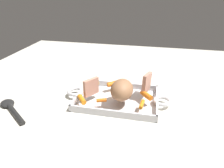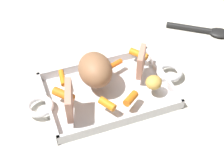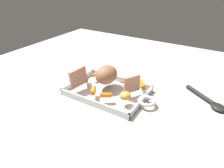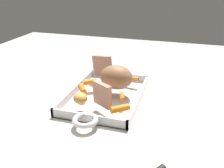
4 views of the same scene
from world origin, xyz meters
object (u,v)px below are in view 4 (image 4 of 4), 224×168
Objects in this scene: roasting_dish at (106,95)px; baby_carrot_northwest at (90,82)px; pork_roast at (116,77)px; roast_slice_outer at (102,66)px; baby_carrot_center_right at (122,97)px; baby_carrot_short at (132,78)px; baby_carrot_long at (120,109)px; potato_corner at (80,98)px; roast_slice_thin at (102,95)px; baby_carrot_southeast at (82,89)px; baby_carrot_northeast at (116,74)px.

baby_carrot_northwest reaches higher than roasting_dish.
pork_roast is 1.41× the size of roast_slice_outer.
roasting_dish is 0.07m from pork_roast.
baby_carrot_short is at bearing -178.51° from baby_carrot_center_right.
baby_carrot_northwest is at bearing -118.66° from baby_carrot_center_right.
roast_slice_outer is 0.29m from baby_carrot_long.
potato_corner reaches higher than baby_carrot_center_right.
roast_slice_outer reaches higher than roasting_dish.
roasting_dish is at bearing 158.10° from potato_corner.
baby_carrot_center_right is 0.16m from baby_carrot_short.
pork_roast is at bearing 177.00° from roast_slice_thin.
baby_carrot_short is (-0.16, -0.00, -0.00)m from baby_carrot_center_right.
baby_carrot_center_right is 0.86× the size of baby_carrot_southeast.
pork_roast reaches higher than roast_slice_thin.
baby_carrot_long reaches higher than roasting_dish.
potato_corner is (0.14, 0.02, 0.01)m from baby_carrot_northwest.
baby_carrot_center_right is 0.15m from baby_carrot_southeast.
baby_carrot_southeast is 1.00× the size of potato_corner.
pork_roast is 0.13m from baby_carrot_southeast.
roast_slice_outer is 2.05× the size of baby_carrot_center_right.
roast_slice_outer is at bearing -138.75° from pork_roast.
roasting_dish is 0.13m from potato_corner.
pork_roast reaches higher than baby_carrot_northeast.
baby_carrot_southeast reaches higher than baby_carrot_short.
roast_slice_thin is 1.60× the size of baby_carrot_northwest.
pork_roast is 2.50× the size of potato_corner.
baby_carrot_southeast reaches higher than baby_carrot_long.
roasting_dish is at bearing 69.74° from baby_carrot_northwest.
baby_carrot_long is at bearing 33.46° from roasting_dish.
pork_roast is at bearing 128.10° from roasting_dish.
baby_carrot_northwest is 0.12m from baby_carrot_northeast.
baby_carrot_center_right is at bearing 54.16° from roasting_dish.
baby_carrot_short is 0.93× the size of baby_carrot_northeast.
baby_carrot_northeast is at bearing 168.80° from potato_corner.
roast_slice_outer is 0.24m from potato_corner.
pork_roast is 0.09m from baby_carrot_center_right.
baby_carrot_northeast reaches higher than baby_carrot_center_right.
baby_carrot_long is at bearing 60.03° from baby_carrot_southeast.
baby_carrot_long is at bearing 18.53° from baby_carrot_northeast.
roast_slice_outer is 0.13m from baby_carrot_short.
potato_corner is (0.12, -0.05, 0.04)m from roasting_dish.
baby_carrot_long reaches higher than baby_carrot_short.
pork_roast is (-0.02, 0.03, 0.06)m from roasting_dish.
roast_slice_outer is 0.16m from baby_carrot_southeast.
baby_carrot_southeast is at bearing -59.42° from pork_roast.
baby_carrot_northwest is 0.22m from baby_carrot_long.
baby_carrot_northwest is 0.16m from baby_carrot_center_right.
roasting_dish is 0.15m from roast_slice_outer.
baby_carrot_northwest and baby_carrot_long have the same top height.
baby_carrot_northeast is at bearing -161.47° from baby_carrot_long.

